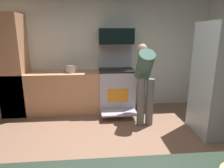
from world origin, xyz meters
TOP-DOWN VIEW (x-y plane):
  - ground_plane at (0.00, 0.00)m, footprint 5.20×4.80m
  - wall_back at (0.00, 2.34)m, footprint 5.20×0.12m
  - lower_cabinet_run at (-0.90, 1.98)m, footprint 2.40×0.60m
  - cabinet_column at (-1.90, 1.98)m, footprint 0.60×0.60m
  - oven_range at (0.32, 1.97)m, footprint 0.76×1.00m
  - microwave at (0.32, 2.06)m, footprint 0.74×0.38m
  - person_cook at (0.78, 1.29)m, footprint 0.31×0.61m
  - stock_pot at (-0.66, 1.98)m, footprint 0.25×0.25m

SIDE VIEW (x-z plane):
  - ground_plane at x=0.00m, z-range -0.02..0.00m
  - lower_cabinet_run at x=-0.90m, z-range 0.00..0.90m
  - oven_range at x=0.32m, z-range -0.24..1.25m
  - person_cook at x=0.78m, z-range 0.14..1.66m
  - stock_pot at x=-0.66m, z-range 0.90..1.06m
  - cabinet_column at x=-1.90m, z-range 0.00..2.10m
  - wall_back at x=0.00m, z-range 0.00..2.60m
  - microwave at x=0.32m, z-range 1.49..1.82m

